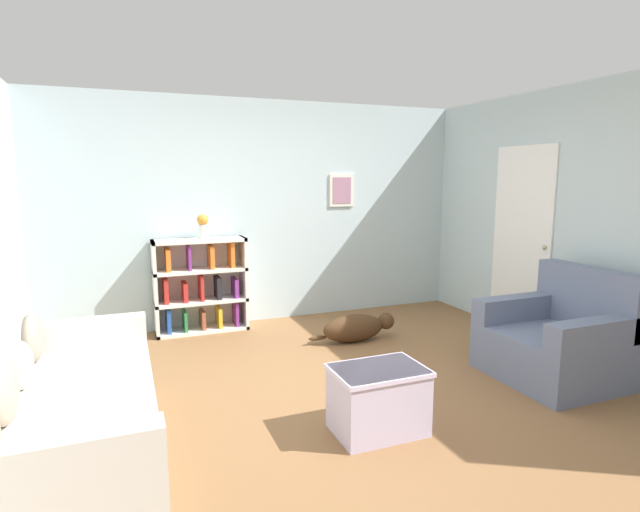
% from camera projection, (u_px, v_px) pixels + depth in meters
% --- Properties ---
extents(ground_plane, '(14.00, 14.00, 0.00)m').
position_uv_depth(ground_plane, '(338.00, 390.00, 4.06)').
color(ground_plane, brown).
extents(wall_back, '(5.60, 0.13, 2.60)m').
position_uv_depth(wall_back, '(263.00, 212.00, 5.92)').
color(wall_back, silver).
rests_on(wall_back, ground_plane).
extents(wall_right, '(0.16, 5.00, 2.60)m').
position_uv_depth(wall_right, '(580.00, 221.00, 4.80)').
color(wall_right, silver).
rests_on(wall_right, ground_plane).
extents(couch, '(0.94, 1.99, 0.83)m').
position_uv_depth(couch, '(60.00, 421.00, 2.91)').
color(couch, beige).
rests_on(couch, ground_plane).
extents(bookshelf, '(1.01, 0.33, 1.05)m').
position_uv_depth(bookshelf, '(201.00, 286.00, 5.56)').
color(bookshelf, silver).
rests_on(bookshelf, ground_plane).
extents(recliner_chair, '(0.94, 1.01, 0.94)m').
position_uv_depth(recliner_chair, '(559.00, 340.00, 4.29)').
color(recliner_chair, slate).
rests_on(recliner_chair, ground_plane).
extents(coffee_table, '(0.62, 0.44, 0.45)m').
position_uv_depth(coffee_table, '(378.00, 398.00, 3.38)').
color(coffee_table, '#BCB2D1').
rests_on(coffee_table, ground_plane).
extents(dog, '(0.97, 0.26, 0.29)m').
position_uv_depth(dog, '(357.00, 328.00, 5.25)').
color(dog, '#472D19').
rests_on(dog, ground_plane).
extents(vase, '(0.12, 0.12, 0.27)m').
position_uv_depth(vase, '(203.00, 225.00, 5.45)').
color(vase, silver).
rests_on(vase, bookshelf).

